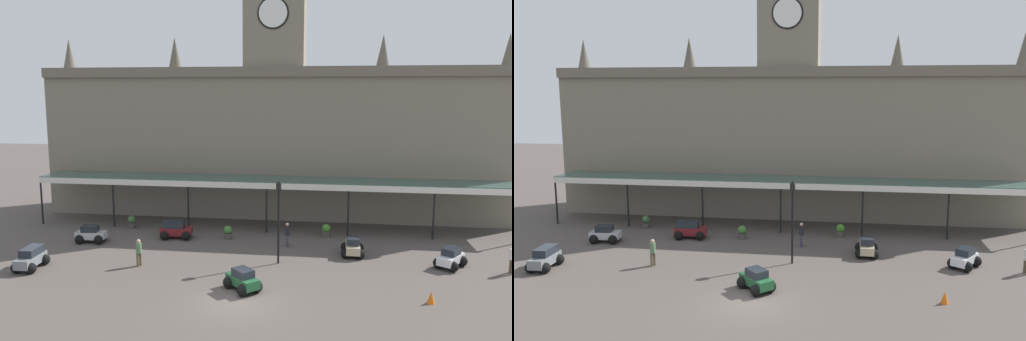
{
  "view_description": "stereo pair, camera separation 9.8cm",
  "coord_description": "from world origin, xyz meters",
  "views": [
    {
      "loc": [
        4.35,
        -23.51,
        10.44
      ],
      "look_at": [
        0.0,
        7.11,
        5.57
      ],
      "focal_mm": 35.28,
      "sensor_mm": 36.0,
      "label": 1
    },
    {
      "loc": [
        4.45,
        -23.5,
        10.44
      ],
      "look_at": [
        0.0,
        7.11,
        5.57
      ],
      "focal_mm": 35.28,
      "sensor_mm": 36.0,
      "label": 2
    }
  ],
  "objects": [
    {
      "name": "ground_plane",
      "position": [
        0.0,
        0.0,
        0.0
      ],
      "size": [
        140.0,
        140.0,
        0.0
      ],
      "primitive_type": "plane",
      "color": "#514843"
    },
    {
      "name": "planter_by_canopy",
      "position": [
        -2.55,
        10.68,
        0.49
      ],
      "size": [
        0.6,
        0.6,
        0.96
      ],
      "color": "#47423D",
      "rests_on": "ground"
    },
    {
      "name": "traffic_cone",
      "position": [
        9.65,
        1.19,
        0.31
      ],
      "size": [
        0.4,
        0.4,
        0.62
      ],
      "primitive_type": "cone",
      "color": "orange",
      "rests_on": "ground"
    },
    {
      "name": "car_green_sedan",
      "position": [
        0.08,
        1.52,
        0.5
      ],
      "size": [
        2.21,
        2.22,
        1.19
      ],
      "color": "#1E512D",
      "rests_on": "ground"
    },
    {
      "name": "planter_forecourt_centre",
      "position": [
        -10.48,
        12.49,
        0.49
      ],
      "size": [
        0.6,
        0.6,
        0.96
      ],
      "color": "#47423D",
      "rests_on": "ground"
    },
    {
      "name": "entrance_canopy",
      "position": [
        0.0,
        13.93,
        3.71
      ],
      "size": [
        36.06,
        3.26,
        3.86
      ],
      "color": "#38564C",
      "rests_on": "ground"
    },
    {
      "name": "car_white_sedan",
      "position": [
        11.85,
        6.77,
        0.5
      ],
      "size": [
        2.14,
        2.25,
        1.19
      ],
      "color": "silver",
      "rests_on": "ground"
    },
    {
      "name": "car_grey_estate",
      "position": [
        -12.96,
        3.02,
        0.56
      ],
      "size": [
        1.59,
        2.28,
        1.27
      ],
      "color": "slate",
      "rests_on": "ground"
    },
    {
      "name": "car_maroon_estate",
      "position": [
        -6.27,
        10.26,
        0.56
      ],
      "size": [
        2.32,
        1.67,
        1.27
      ],
      "color": "maroon",
      "rests_on": "ground"
    },
    {
      "name": "planter_near_kerb",
      "position": [
        4.42,
        12.12,
        0.49
      ],
      "size": [
        0.6,
        0.6,
        0.96
      ],
      "color": "#47423D",
      "rests_on": "ground"
    },
    {
      "name": "victorian_lamppost",
      "position": [
        1.54,
        5.99,
        3.19
      ],
      "size": [
        0.3,
        0.3,
        5.15
      ],
      "color": "black",
      "rests_on": "ground"
    },
    {
      "name": "pedestrian_near_entrance",
      "position": [
        1.81,
        9.45,
        0.91
      ],
      "size": [
        0.34,
        0.39,
        1.67
      ],
      "color": "#3F384C",
      "rests_on": "ground"
    },
    {
      "name": "pedestrian_crossing_forecourt",
      "position": [
        -6.74,
        4.34,
        0.91
      ],
      "size": [
        0.34,
        0.37,
        1.67
      ],
      "color": "brown",
      "rests_on": "ground"
    },
    {
      "name": "station_building",
      "position": [
        0.0,
        18.91,
        6.93
      ],
      "size": [
        38.54,
        5.66,
        19.94
      ],
      "color": "slate",
      "rests_on": "ground"
    },
    {
      "name": "car_silver_sedan",
      "position": [
        -11.86,
        8.52,
        0.5
      ],
      "size": [
        2.12,
        1.64,
        1.19
      ],
      "color": "#B2B5BA",
      "rests_on": "ground"
    },
    {
      "name": "car_beige_sedan",
      "position": [
        6.13,
        8.19,
        0.5
      ],
      "size": [
        1.53,
        2.06,
        1.19
      ],
      "color": "tan",
      "rests_on": "ground"
    }
  ]
}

